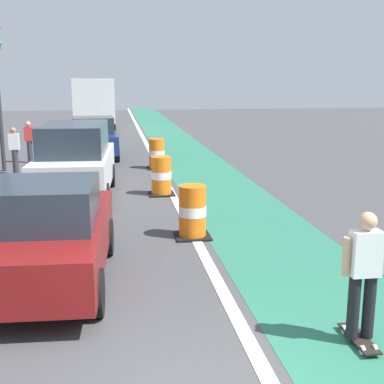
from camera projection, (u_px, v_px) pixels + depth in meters
bike_lane_strip at (208, 176)px, 17.15m from camera, size 2.50×80.00×0.01m
lane_divider_stripe at (164, 178)px, 16.93m from camera, size 0.20×80.00×0.01m
skateboarder_on_lane at (364, 274)px, 6.17m from camera, size 0.57×0.80×1.69m
parked_sedan_nearest at (46, 234)px, 8.01m from camera, size 2.08×4.19×1.70m
parked_suv_second at (76, 161)px, 13.90m from camera, size 2.10×4.69×2.04m
parked_sedan_third at (94, 138)px, 20.99m from camera, size 2.08×4.19×1.70m
traffic_barrel_front at (192, 212)px, 10.52m from camera, size 0.73×0.73×1.09m
traffic_barrel_mid at (161, 176)px, 14.38m from camera, size 0.73×0.73×1.09m
traffic_barrel_back at (157, 154)px, 18.59m from camera, size 0.73×0.73×1.09m
delivery_truck_down_block at (95, 101)px, 31.50m from camera, size 2.50×7.65×3.23m
pedestrian_crossing at (15, 149)px, 17.38m from camera, size 0.34×0.20×1.61m
pedestrian_waiting at (29, 141)px, 19.78m from camera, size 0.34×0.20×1.61m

